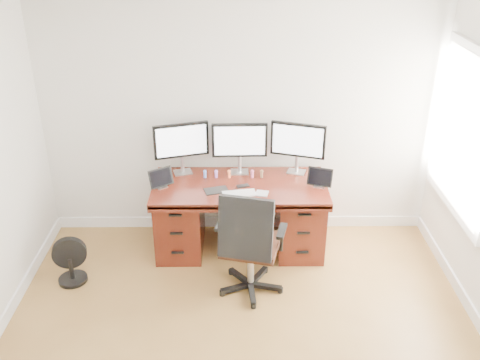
{
  "coord_description": "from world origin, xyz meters",
  "views": [
    {
      "loc": [
        -0.03,
        -2.84,
        3.14
      ],
      "look_at": [
        0.0,
        1.5,
        0.95
      ],
      "focal_mm": 40.0,
      "sensor_mm": 36.0,
      "label": 1
    }
  ],
  "objects_px": {
    "office_chair": "(250,260)",
    "keyboard": "(239,194)",
    "monitor_center": "(240,142)",
    "floor_fan": "(70,261)",
    "desk": "(240,214)"
  },
  "relations": [
    {
      "from": "office_chair",
      "to": "floor_fan",
      "type": "bearing_deg",
      "value": -172.02
    },
    {
      "from": "monitor_center",
      "to": "keyboard",
      "type": "height_order",
      "value": "monitor_center"
    },
    {
      "from": "office_chair",
      "to": "keyboard",
      "type": "bearing_deg",
      "value": 114.11
    },
    {
      "from": "monitor_center",
      "to": "keyboard",
      "type": "distance_m",
      "value": 0.58
    },
    {
      "from": "floor_fan",
      "to": "keyboard",
      "type": "xyz_separation_m",
      "value": [
        1.58,
        0.33,
        0.53
      ]
    },
    {
      "from": "desk",
      "to": "office_chair",
      "type": "distance_m",
      "value": 0.74
    },
    {
      "from": "floor_fan",
      "to": "keyboard",
      "type": "distance_m",
      "value": 1.7
    },
    {
      "from": "monitor_center",
      "to": "floor_fan",
      "type": "bearing_deg",
      "value": -154.82
    },
    {
      "from": "office_chair",
      "to": "floor_fan",
      "type": "relative_size",
      "value": 2.29
    },
    {
      "from": "monitor_center",
      "to": "keyboard",
      "type": "relative_size",
      "value": 1.76
    },
    {
      "from": "desk",
      "to": "monitor_center",
      "type": "xyz_separation_m",
      "value": [
        0.0,
        0.24,
        0.68
      ]
    },
    {
      "from": "office_chair",
      "to": "monitor_center",
      "type": "height_order",
      "value": "monitor_center"
    },
    {
      "from": "desk",
      "to": "floor_fan",
      "type": "height_order",
      "value": "desk"
    },
    {
      "from": "office_chair",
      "to": "keyboard",
      "type": "distance_m",
      "value": 0.65
    },
    {
      "from": "office_chair",
      "to": "desk",
      "type": "bearing_deg",
      "value": 110.33
    }
  ]
}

